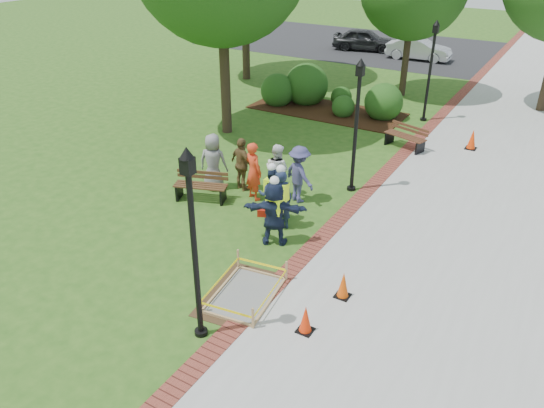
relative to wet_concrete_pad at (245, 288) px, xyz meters
The scene contains 30 objects.
ground 1.99m from the wet_concrete_pad, 132.95° to the left, with size 100.00×100.00×0.00m, color #285116.
sidewalk 12.02m from the wet_concrete_pad, 72.29° to the left, with size 6.00×60.00×0.02m, color #9E9E99.
brick_edging 11.45m from the wet_concrete_pad, 87.98° to the left, with size 0.50×60.00×0.03m, color maroon.
mulch_bed 14.13m from the wet_concrete_pad, 107.91° to the left, with size 7.00×3.00×0.05m, color #381E0F.
parking_lot 28.48m from the wet_concrete_pad, 92.71° to the left, with size 36.00×12.00×0.01m, color black.
wet_concrete_pad is the anchor object (origin of this frame).
bench_near 5.12m from the wet_concrete_pad, 138.90° to the left, with size 1.73×1.06×0.89m.
bench_far 10.82m from the wet_concrete_pad, 88.78° to the left, with size 1.73×1.01×0.89m.
cone_front 1.81m from the wet_concrete_pad, 11.66° to the right, with size 0.34×0.34×0.68m.
cone_back 2.27m from the wet_concrete_pad, 29.95° to the left, with size 0.34×0.34×0.68m.
cone_far 12.30m from the wet_concrete_pad, 78.44° to the left, with size 0.41×0.41×0.80m.
toolbox 3.88m from the wet_concrete_pad, 114.60° to the left, with size 0.43×0.24×0.22m, color #9D170C.
lamp_near 2.73m from the wet_concrete_pad, 93.52° to the right, with size 0.28×0.28×4.26m.
lamp_mid 6.83m from the wet_concrete_pad, 90.85° to the left, with size 0.28×0.28×4.26m.
lamp_far 14.62m from the wet_concrete_pad, 90.38° to the left, with size 0.28×0.28×4.26m.
shrub_a 14.80m from the wet_concrete_pad, 117.32° to the left, with size 1.60×1.60×1.60m, color #1B4C15.
shrub_b 15.22m from the wet_concrete_pad, 112.15° to the left, with size 2.06×2.06×2.06m, color #1B4C15.
shrub_c 13.59m from the wet_concrete_pad, 104.45° to the left, with size 1.03×1.03×1.03m, color #1B4C15.
shrub_d 13.94m from the wet_concrete_pad, 97.30° to the left, with size 1.69×1.69×1.69m, color #1B4C15.
shrub_e 15.08m from the wet_concrete_pad, 105.75° to the left, with size 1.00×1.00×1.00m, color #1B4C15.
casual_person_a 5.87m from the wet_concrete_pad, 133.23° to the left, with size 0.69×0.54×1.87m.
casual_person_b 5.03m from the wet_concrete_pad, 120.11° to the left, with size 0.70×0.58×1.87m.
casual_person_c 5.32m from the wet_concrete_pad, 112.22° to the left, with size 0.59×0.42×1.72m.
casual_person_d 5.67m from the wet_concrete_pad, 124.16° to the left, with size 0.65×0.53×1.76m.
casual_person_e 5.07m from the wet_concrete_pad, 103.85° to the left, with size 0.68×0.58×1.81m.
hivis_worker_a 2.55m from the wet_concrete_pad, 104.35° to the left, with size 0.69×0.59×2.00m.
hivis_worker_b 3.36m from the wet_concrete_pad, 105.46° to the left, with size 0.68×0.62×1.95m.
hivis_worker_c 3.67m from the wet_concrete_pad, 110.75° to the left, with size 0.63×0.52×1.83m.
parked_car_a 27.86m from the wet_concrete_pad, 106.40° to the left, with size 4.82×2.10×1.57m, color black.
parked_car_b 26.14m from the wet_concrete_pad, 98.50° to the left, with size 4.40×1.91×1.44m, color silver.
Camera 1 is at (6.96, -9.65, 7.72)m, focal length 35.00 mm.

